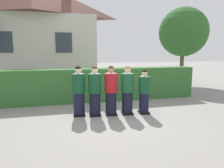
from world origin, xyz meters
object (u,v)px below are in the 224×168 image
Objects in this scene: student_front_row_0 at (79,92)px; student_front_row_3 at (127,91)px; student_front_row_1 at (95,92)px; student_front_row_4 at (144,93)px; student_in_red_blazer at (111,91)px.

student_front_row_0 is 1.01× the size of student_front_row_3.
student_front_row_1 is 1.71m from student_front_row_4.
student_front_row_0 is 1.09× the size of student_front_row_4.
student_front_row_0 is at bearing 167.68° from student_front_row_1.
student_in_red_blazer is (1.07, -0.18, 0.00)m from student_front_row_0.
student_front_row_3 is at bearing -8.08° from student_front_row_0.
student_front_row_1 is 1.01× the size of student_front_row_3.
student_front_row_4 is at bearing -7.37° from student_front_row_3.
student_front_row_3 is at bearing -6.04° from student_front_row_1.
student_front_row_0 is 1.00× the size of student_in_red_blazer.
student_in_red_blazer is at bearing -9.36° from student_front_row_0.
student_front_row_4 is at bearing -6.50° from student_front_row_1.
student_in_red_blazer is (0.54, -0.06, 0.00)m from student_front_row_1.
student_front_row_1 is at bearing -12.32° from student_front_row_0.
student_front_row_4 is (1.69, -0.19, -0.07)m from student_front_row_1.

